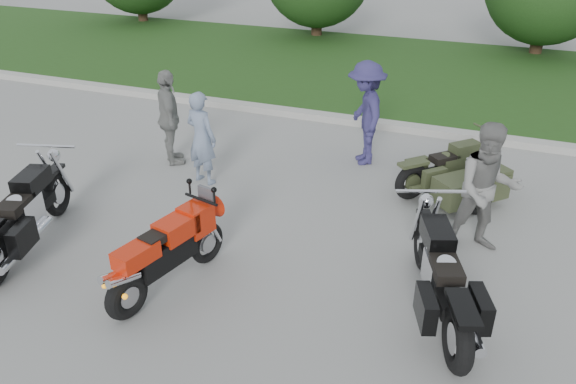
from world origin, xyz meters
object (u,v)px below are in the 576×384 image
(cruiser_right, at_px, (442,282))
(person_stripe, at_px, (201,138))
(sportbike_red, at_px, (165,252))
(person_back, at_px, (169,118))
(cruiser_sidecar, at_px, (460,180))
(person_grey, at_px, (487,190))
(person_denim, at_px, (365,114))
(cruiser_left, at_px, (22,219))

(cruiser_right, relative_size, person_stripe, 1.50)
(sportbike_red, bearing_deg, person_back, 134.27)
(cruiser_sidecar, distance_m, person_grey, 1.49)
(cruiser_right, height_order, person_denim, person_denim)
(cruiser_sidecar, bearing_deg, sportbike_red, -85.97)
(person_denim, bearing_deg, person_grey, 18.08)
(cruiser_sidecar, height_order, person_denim, person_denim)
(person_denim, bearing_deg, cruiser_right, -0.36)
(cruiser_sidecar, distance_m, person_stripe, 4.22)
(cruiser_left, xyz_separation_m, person_back, (0.33, 3.22, 0.37))
(cruiser_left, height_order, cruiser_right, cruiser_left)
(person_stripe, bearing_deg, cruiser_left, 79.48)
(cruiser_left, height_order, person_stripe, person_stripe)
(cruiser_left, relative_size, person_back, 1.43)
(cruiser_left, distance_m, cruiser_sidecar, 6.44)
(cruiser_right, relative_size, person_grey, 1.31)
(cruiser_right, xyz_separation_m, person_grey, (0.30, 1.65, 0.42))
(cruiser_left, bearing_deg, cruiser_sidecar, 17.89)
(sportbike_red, bearing_deg, cruiser_sidecar, 63.44)
(sportbike_red, bearing_deg, person_stripe, 123.93)
(person_denim, bearing_deg, cruiser_left, -64.66)
(sportbike_red, distance_m, person_denim, 4.75)
(sportbike_red, distance_m, cruiser_sidecar, 4.77)
(sportbike_red, relative_size, cruiser_right, 0.80)
(cruiser_left, distance_m, person_stripe, 3.02)
(cruiser_right, bearing_deg, person_stripe, 133.20)
(person_stripe, xyz_separation_m, person_denim, (2.31, 1.77, 0.14))
(cruiser_left, height_order, cruiser_sidecar, cruiser_left)
(sportbike_red, relative_size, person_denim, 1.03)
(cruiser_right, xyz_separation_m, person_back, (-5.12, 2.59, 0.37))
(cruiser_sidecar, height_order, person_back, person_back)
(cruiser_left, bearing_deg, sportbike_red, -17.27)
(person_grey, relative_size, person_denim, 0.98)
(person_denim, bearing_deg, sportbike_red, -42.10)
(person_stripe, bearing_deg, person_back, -13.94)
(cruiser_left, bearing_deg, person_denim, 35.77)
(sportbike_red, bearing_deg, cruiser_right, 25.49)
(cruiser_left, distance_m, cruiser_right, 5.49)
(cruiser_right, height_order, person_stripe, person_stripe)
(person_stripe, xyz_separation_m, person_grey, (4.52, -0.47, 0.12))
(person_back, bearing_deg, person_denim, -107.19)
(cruiser_sidecar, bearing_deg, cruiser_left, -101.92)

